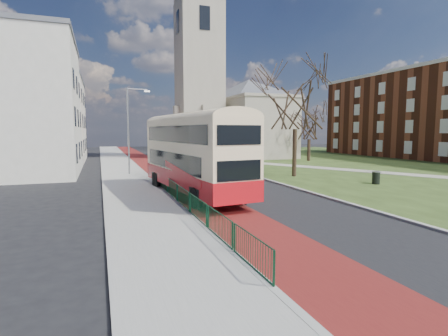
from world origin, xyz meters
name	(u,v)px	position (x,y,z in m)	size (l,w,h in m)	color
ground	(251,214)	(0.00, 0.00, 0.00)	(160.00, 160.00, 0.00)	black
road_carriageway	(187,171)	(1.50, 20.00, 0.01)	(9.00, 120.00, 0.01)	black
bus_lane	(161,172)	(-1.20, 20.00, 0.01)	(3.40, 120.00, 0.01)	#591414
pavement_west	(123,172)	(-5.00, 20.00, 0.06)	(4.00, 120.00, 0.12)	gray
kerb_west	(143,172)	(-3.00, 20.00, 0.07)	(0.25, 120.00, 0.13)	#999993
kerb_east	(221,167)	(6.10, 22.00, 0.07)	(0.25, 80.00, 0.13)	#999993
grass_green	(361,162)	(26.00, 22.00, 0.02)	(40.00, 80.00, 0.04)	#2D4217
footpath	(398,174)	(20.00, 10.00, 0.06)	(2.20, 36.00, 0.03)	#9E998C
pedestrian_railing	(177,193)	(-2.95, 4.00, 0.55)	(0.07, 24.00, 1.12)	#0D3B23
gothic_church	(226,75)	(12.56, 38.00, 13.13)	(16.38, 18.00, 40.00)	gray
street_block_near	(20,106)	(-14.00, 22.00, 6.51)	(10.30, 14.30, 13.00)	beige
street_block_far	(45,119)	(-14.00, 38.00, 5.76)	(10.30, 16.30, 11.50)	beige
streetlamp	(130,126)	(-4.35, 18.00, 4.59)	(2.13, 0.18, 8.00)	gray
bus	(193,150)	(-1.46, 5.92, 2.92)	(4.27, 12.49, 5.12)	red
winter_tree_near	(296,91)	(9.65, 11.97, 7.71)	(8.75, 8.75, 11.06)	#322419
winter_tree_far	(309,122)	(20.24, 25.76, 5.38)	(6.88, 6.88, 7.71)	#312218
litter_bin	(376,178)	(13.14, 5.61, 0.54)	(0.68, 0.68, 0.99)	black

